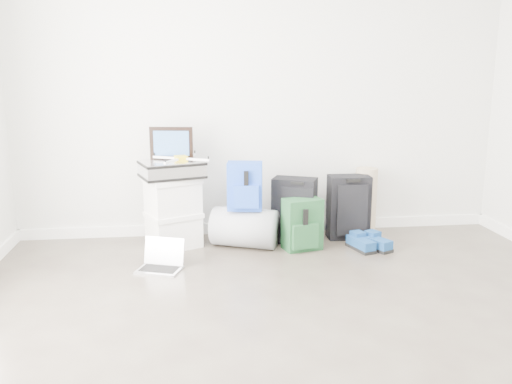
{
  "coord_description": "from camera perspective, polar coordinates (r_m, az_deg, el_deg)",
  "views": [
    {
      "loc": [
        -0.67,
        -2.48,
        1.51
      ],
      "look_at": [
        -0.12,
        1.9,
        0.52
      ],
      "focal_mm": 38.0,
      "sensor_mm": 36.0,
      "label": 1
    }
  ],
  "objects": [
    {
      "name": "ground",
      "position": [
        2.98,
        7.25,
        -17.95
      ],
      "size": [
        5.0,
        5.0,
        0.0
      ],
      "primitive_type": "plane",
      "color": "#3B312A",
      "rests_on": "ground"
    },
    {
      "name": "room_envelope",
      "position": [
        2.6,
        8.24,
        17.15
      ],
      "size": [
        4.52,
        5.02,
        2.71
      ],
      "color": "silver",
      "rests_on": "ground"
    },
    {
      "name": "boxes_stack",
      "position": [
        4.78,
        -8.7,
        -2.12
      ],
      "size": [
        0.54,
        0.5,
        0.62
      ],
      "rotation": [
        0.0,
        0.0,
        0.43
      ],
      "color": "white",
      "rests_on": "ground"
    },
    {
      "name": "briefcase",
      "position": [
        4.69,
        -8.86,
        2.36
      ],
      "size": [
        0.59,
        0.51,
        0.15
      ],
      "primitive_type": "cube",
      "rotation": [
        0.0,
        0.0,
        0.31
      ],
      "color": "#B2B2B7",
      "rests_on": "boxes_stack"
    },
    {
      "name": "painting",
      "position": [
        4.76,
        -8.91,
        5.1
      ],
      "size": [
        0.37,
        0.09,
        0.28
      ],
      "rotation": [
        0.0,
        0.0,
        -0.18
      ],
      "color": "black",
      "rests_on": "briefcase"
    },
    {
      "name": "drone",
      "position": [
        4.66,
        -7.92,
        3.52
      ],
      "size": [
        0.48,
        0.48,
        0.05
      ],
      "rotation": [
        0.0,
        0.0,
        0.3
      ],
      "color": "gold",
      "rests_on": "briefcase"
    },
    {
      "name": "duffel_bag",
      "position": [
        4.75,
        -1.19,
        -3.78
      ],
      "size": [
        0.65,
        0.54,
        0.34
      ],
      "primitive_type": "cylinder",
      "rotation": [
        0.0,
        1.57,
        -0.41
      ],
      "color": "gray",
      "rests_on": "ground"
    },
    {
      "name": "blue_backpack",
      "position": [
        4.63,
        -1.17,
        0.53
      ],
      "size": [
        0.32,
        0.26,
        0.41
      ],
      "rotation": [
        0.0,
        0.0,
        -0.16
      ],
      "color": "#1C34B6",
      "rests_on": "duffel_bag"
    },
    {
      "name": "large_suitcase",
      "position": [
        4.86,
        4.07,
        -1.96
      ],
      "size": [
        0.43,
        0.37,
        0.59
      ],
      "rotation": [
        0.0,
        0.0,
        -0.41
      ],
      "color": "black",
      "rests_on": "ground"
    },
    {
      "name": "green_backpack",
      "position": [
        4.68,
        4.92,
        -3.52
      ],
      "size": [
        0.36,
        0.3,
        0.45
      ],
      "rotation": [
        0.0,
        0.0,
        0.25
      ],
      "color": "#163D1F",
      "rests_on": "ground"
    },
    {
      "name": "carry_on",
      "position": [
        5.04,
        9.73,
        -1.59
      ],
      "size": [
        0.38,
        0.26,
        0.58
      ],
      "rotation": [
        0.0,
        0.0,
        -0.04
      ],
      "color": "black",
      "rests_on": "ground"
    },
    {
      "name": "shoes",
      "position": [
        4.81,
        11.74,
        -5.37
      ],
      "size": [
        0.36,
        0.33,
        0.1
      ],
      "rotation": [
        0.0,
        0.0,
        0.36
      ],
      "color": "black",
      "rests_on": "ground"
    },
    {
      "name": "rolled_rug",
      "position": [
        5.24,
        11.47,
        -0.89
      ],
      "size": [
        0.2,
        0.2,
        0.62
      ],
      "primitive_type": "cylinder",
      "color": "tan",
      "rests_on": "ground"
    },
    {
      "name": "laptop",
      "position": [
        4.33,
        -9.93,
        -7.25
      ],
      "size": [
        0.39,
        0.33,
        0.23
      ],
      "rotation": [
        0.0,
        0.0,
        -0.35
      ],
      "color": "silver",
      "rests_on": "ground"
    }
  ]
}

